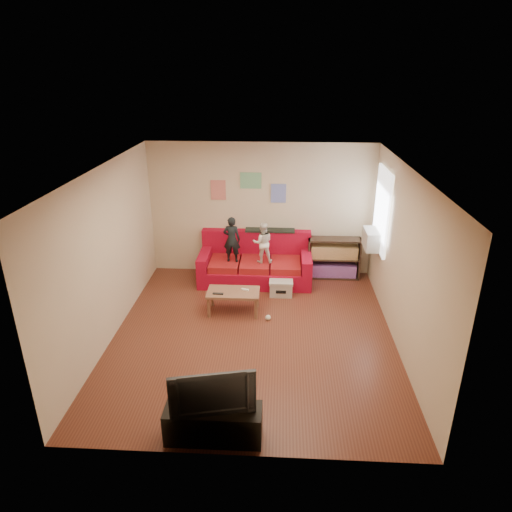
# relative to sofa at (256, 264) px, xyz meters

# --- Properties ---
(room_shell) EXTENTS (4.52, 5.02, 2.72)m
(room_shell) POSITION_rel_sofa_xyz_m (0.08, -2.08, 1.02)
(room_shell) COLOR brown
(room_shell) RESTS_ON ground
(sofa) EXTENTS (2.22, 1.02, 0.98)m
(sofa) POSITION_rel_sofa_xyz_m (0.00, 0.00, 0.00)
(sofa) COLOR #A70822
(sofa) RESTS_ON ground
(child_a) EXTENTS (0.35, 0.25, 0.92)m
(child_a) POSITION_rel_sofa_xyz_m (-0.45, -0.18, 0.60)
(child_a) COLOR black
(child_a) RESTS_ON sofa
(child_b) EXTENTS (0.43, 0.36, 0.81)m
(child_b) POSITION_rel_sofa_xyz_m (0.15, -0.18, 0.54)
(child_b) COLOR white
(child_b) RESTS_ON sofa
(coffee_table) EXTENTS (0.91, 0.50, 0.41)m
(coffee_table) POSITION_rel_sofa_xyz_m (-0.31, -1.36, 0.02)
(coffee_table) COLOR brown
(coffee_table) RESTS_ON ground
(remote) EXTENTS (0.19, 0.05, 0.02)m
(remote) POSITION_rel_sofa_xyz_m (-0.56, -1.48, 0.09)
(remote) COLOR black
(remote) RESTS_ON coffee_table
(game_controller) EXTENTS (0.14, 0.08, 0.03)m
(game_controller) POSITION_rel_sofa_xyz_m (-0.11, -1.31, 0.09)
(game_controller) COLOR white
(game_controller) RESTS_ON coffee_table
(bookshelf) EXTENTS (1.06, 0.32, 0.84)m
(bookshelf) POSITION_rel_sofa_xyz_m (1.58, 0.20, 0.05)
(bookshelf) COLOR #35251A
(bookshelf) RESTS_ON ground
(window) EXTENTS (0.04, 1.08, 1.48)m
(window) POSITION_rel_sofa_xyz_m (2.30, -0.43, 1.31)
(window) COLOR white
(window) RESTS_ON room_shell
(ac_unit) EXTENTS (0.28, 0.55, 0.35)m
(ac_unit) POSITION_rel_sofa_xyz_m (2.18, -0.43, 0.75)
(ac_unit) COLOR #B7B2A3
(ac_unit) RESTS_ON window
(artwork_left) EXTENTS (0.30, 0.01, 0.40)m
(artwork_left) POSITION_rel_sofa_xyz_m (-0.77, 0.41, 1.42)
(artwork_left) COLOR #D87266
(artwork_left) RESTS_ON room_shell
(artwork_center) EXTENTS (0.42, 0.01, 0.32)m
(artwork_center) POSITION_rel_sofa_xyz_m (-0.12, 0.41, 1.62)
(artwork_center) COLOR #72B27F
(artwork_center) RESTS_ON room_shell
(artwork_right) EXTENTS (0.30, 0.01, 0.38)m
(artwork_right) POSITION_rel_sofa_xyz_m (0.43, 0.41, 1.37)
(artwork_right) COLOR #727FCC
(artwork_right) RESTS_ON room_shell
(file_box) EXTENTS (0.44, 0.34, 0.31)m
(file_box) POSITION_rel_sofa_xyz_m (0.52, -0.66, -0.17)
(file_box) COLOR beige
(file_box) RESTS_ON ground
(tv_stand) EXTENTS (1.13, 0.38, 0.42)m
(tv_stand) POSITION_rel_sofa_xyz_m (-0.24, -4.33, -0.12)
(tv_stand) COLOR black
(tv_stand) RESTS_ON ground
(television) EXTENTS (0.97, 0.33, 0.56)m
(television) POSITION_rel_sofa_xyz_m (-0.24, -4.33, 0.37)
(television) COLOR black
(television) RESTS_ON tv_stand
(tissue) EXTENTS (0.11, 0.11, 0.10)m
(tissue) POSITION_rel_sofa_xyz_m (0.31, -1.61, -0.28)
(tissue) COLOR beige
(tissue) RESTS_ON ground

